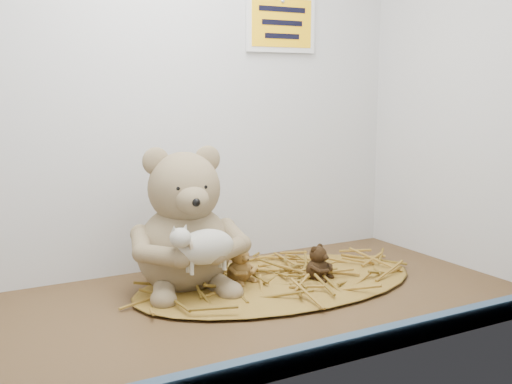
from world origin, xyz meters
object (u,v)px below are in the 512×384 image
mini_teddy_tan (239,262)px  mini_teddy_brown (317,261)px  main_teddy (184,219)px  toy_lamb (206,247)px

mini_teddy_tan → mini_teddy_brown: size_ratio=1.06×
mini_teddy_brown → mini_teddy_tan: bearing=130.2°
mini_teddy_brown → main_teddy: bearing=131.2°
mini_teddy_tan → mini_teddy_brown: bearing=-35.6°
toy_lamb → mini_teddy_tan: size_ratio=1.84×
main_teddy → mini_teddy_tan: size_ratio=3.71×
main_teddy → mini_teddy_brown: 28.94cm
toy_lamb → mini_teddy_tan: toy_lamb is taller
main_teddy → mini_teddy_tan: 14.52cm
toy_lamb → mini_teddy_tan: bearing=32.5°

